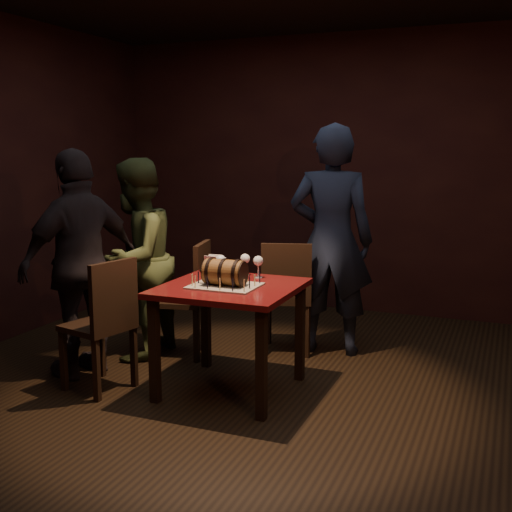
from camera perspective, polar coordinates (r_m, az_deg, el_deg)
name	(u,v)px	position (r m, az deg, el deg)	size (l,w,h in m)	color
room_shell	(255,190)	(4.25, -0.06, 5.88)	(5.04, 5.04, 2.80)	black
pub_table	(230,301)	(4.40, -2.30, -4.02)	(0.90, 0.90, 0.75)	#4E0D0F
cake_board	(225,286)	(4.33, -2.78, -2.67)	(0.45, 0.35, 0.01)	gray
barrel_cake	(225,272)	(4.31, -2.80, -1.46)	(0.33, 0.19, 0.19)	brown
birthday_candles	(225,279)	(4.32, -2.77, -2.07)	(0.40, 0.30, 0.09)	#FFF098
wine_glass_left	(221,261)	(4.64, -3.16, -0.43)	(0.07, 0.07, 0.16)	silver
wine_glass_mid	(245,260)	(4.68, -0.97, -0.33)	(0.07, 0.07, 0.16)	silver
wine_glass_right	(258,262)	(4.60, 0.20, -0.52)	(0.07, 0.07, 0.16)	silver
pint_of_ale	(221,268)	(4.59, -3.12, -1.12)	(0.07, 0.07, 0.15)	silver
menu_card	(213,264)	(4.81, -3.88, -0.72)	(0.10, 0.05, 0.13)	white
chair_back	(287,291)	(5.21, 2.76, -3.17)	(0.50, 0.50, 0.93)	black
chair_left_rear	(191,293)	(5.19, -5.82, -3.26)	(0.48, 0.48, 0.93)	black
chair_left_front	(105,318)	(4.54, -13.27, -5.40)	(0.48, 0.48, 0.93)	black
person_back	(331,240)	(5.22, 6.69, 1.38)	(0.68, 0.45, 1.87)	#191F32
person_left_rear	(136,259)	(5.18, -10.61, -0.28)	(0.78, 0.60, 1.60)	#364120
person_left_front	(81,264)	(4.86, -15.29, -0.67)	(0.98, 0.41, 1.67)	black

